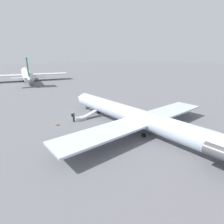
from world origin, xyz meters
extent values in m
plane|color=slate|center=(0.00, 0.00, 0.00)|extent=(600.00, 600.00, 0.00)
cylinder|color=silver|center=(0.00, 0.00, 1.98)|extent=(28.43, 3.83, 2.56)
cone|color=silver|center=(15.56, 0.70, 1.98)|extent=(2.92, 2.63, 2.51)
cube|color=silver|center=(-1.74, 7.16, 1.79)|extent=(4.62, 12.08, 0.26)
cube|color=silver|center=(-1.09, -7.29, 1.79)|extent=(4.62, 12.08, 0.26)
cylinder|color=#4C4C51|center=(-12.40, 1.24, 2.18)|extent=(3.12, 1.29, 1.15)
cylinder|color=black|center=(9.20, 0.41, 0.32)|extent=(0.64, 0.19, 0.63)
cylinder|color=#4C4C51|center=(9.20, 0.41, 0.73)|extent=(0.11, 0.11, 0.20)
cylinder|color=black|center=(-2.88, 1.02, 0.32)|extent=(0.64, 0.19, 0.63)
cylinder|color=#4C4C51|center=(-2.88, 1.02, 0.73)|extent=(0.11, 0.11, 0.20)
cylinder|color=black|center=(-2.78, -1.28, 0.32)|extent=(0.64, 0.19, 0.63)
cylinder|color=#4C4C51|center=(-2.78, -1.28, 0.73)|extent=(0.11, 0.11, 0.20)
cylinder|color=silver|center=(69.75, -0.21, 2.99)|extent=(37.20, 10.07, 3.85)
cone|color=silver|center=(90.12, -3.70, 2.99)|extent=(4.82, 4.44, 3.78)
cone|color=silver|center=(49.01, 3.36, 2.99)|extent=(5.58, 4.57, 3.78)
cube|color=#1E6B38|center=(50.00, 3.19, 7.03)|extent=(5.37, 1.22, 6.16)
cube|color=silver|center=(49.47, 3.28, 3.37)|extent=(4.10, 11.02, 0.19)
cube|color=silver|center=(69.57, 9.68, 2.70)|extent=(8.71, 16.39, 0.39)
cube|color=silver|center=(66.28, -9.47, 2.70)|extent=(8.71, 16.39, 0.39)
cylinder|color=black|center=(81.63, -2.25, 0.48)|extent=(0.98, 0.40, 0.95)
cylinder|color=gray|center=(81.63, -2.25, 1.10)|extent=(0.17, 0.17, 0.30)
cylinder|color=black|center=(66.39, 2.13, 0.48)|extent=(0.98, 0.40, 0.95)
cylinder|color=gray|center=(66.39, 2.13, 1.10)|extent=(0.17, 0.17, 0.30)
cylinder|color=black|center=(65.81, -1.29, 0.48)|extent=(0.98, 0.40, 0.95)
cylinder|color=gray|center=(65.81, -1.29, 1.10)|extent=(0.17, 0.17, 0.30)
cube|color=#B2B2B7|center=(8.31, 4.61, 0.25)|extent=(1.18, 1.85, 0.50)
cube|color=#B2B2B7|center=(8.40, 2.61, 0.83)|extent=(1.00, 2.27, 0.77)
cube|color=#B2B2B7|center=(8.84, 2.63, 1.33)|extent=(0.16, 2.22, 0.71)
cube|color=#23232D|center=(8.28, 5.93, 0.42)|extent=(0.21, 0.29, 0.85)
cylinder|color=#265972|center=(8.28, 5.93, 1.18)|extent=(0.36, 0.36, 0.65)
sphere|color=beige|center=(8.28, 5.93, 1.62)|extent=(0.24, 0.24, 0.24)
cube|color=black|center=(8.26, 6.20, 1.21)|extent=(0.29, 0.19, 0.44)
cube|color=black|center=(8.34, 8.68, 0.01)|extent=(0.45, 0.45, 0.03)
cone|color=orange|center=(8.34, 8.68, 0.25)|extent=(0.34, 0.34, 0.49)
camera|label=1|loc=(-17.41, 17.33, 10.42)|focal=28.00mm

